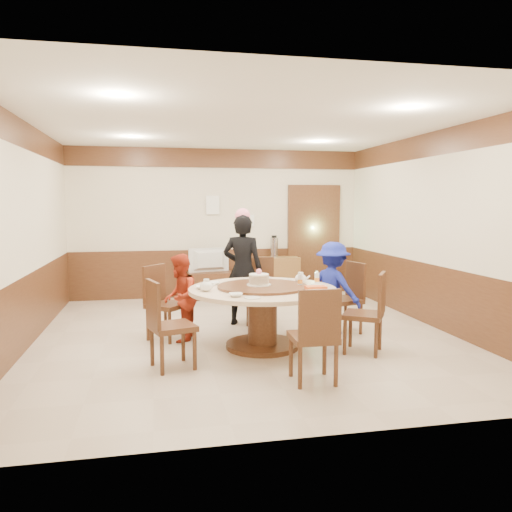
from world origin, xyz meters
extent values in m
plane|color=#C3B09C|center=(0.00, 0.00, 0.00)|extent=(6.00, 6.00, 0.00)
plane|color=silver|center=(0.00, 0.00, 2.80)|extent=(6.00, 6.00, 0.00)
cube|color=beige|center=(0.00, 3.00, 1.40)|extent=(5.50, 0.04, 2.80)
cube|color=beige|center=(0.00, -3.00, 1.40)|extent=(5.50, 0.04, 2.80)
cube|color=beige|center=(-2.75, 0.00, 1.40)|extent=(0.04, 6.00, 2.80)
cube|color=beige|center=(2.75, 0.00, 1.40)|extent=(0.04, 6.00, 2.80)
cube|color=#492916|center=(0.00, 0.00, 0.45)|extent=(5.50, 6.00, 0.90)
cube|color=#492916|center=(0.00, 0.00, 2.62)|extent=(5.50, 6.00, 0.35)
cube|color=#492916|center=(1.90, 2.95, 1.05)|extent=(1.05, 0.08, 2.18)
cube|color=#8EDB95|center=(1.90, 2.97, 1.05)|extent=(0.88, 0.02, 2.05)
cylinder|color=#492916|center=(0.10, -0.59, 0.03)|extent=(0.90, 0.90, 0.06)
cylinder|color=#492916|center=(0.10, -0.59, 0.35)|extent=(0.36, 0.36, 0.65)
cylinder|color=beige|center=(0.10, -0.59, 0.72)|extent=(1.81, 1.81, 0.05)
cylinder|color=#492916|center=(0.10, -0.59, 0.77)|extent=(1.10, 1.10, 0.03)
cube|color=#492916|center=(1.33, -0.10, 0.45)|extent=(0.53, 0.53, 0.06)
cube|color=#492916|center=(1.53, -0.06, 0.72)|extent=(0.14, 0.42, 0.50)
cube|color=#492916|center=(1.33, -0.10, 0.21)|extent=(0.36, 0.36, 0.42)
cube|color=#492916|center=(0.33, 0.65, 0.45)|extent=(0.52, 0.52, 0.06)
cube|color=#492916|center=(0.37, 0.86, 0.72)|extent=(0.42, 0.12, 0.50)
cube|color=#492916|center=(0.33, 0.65, 0.21)|extent=(0.36, 0.36, 0.42)
cube|color=#492916|center=(-1.04, 0.04, 0.45)|extent=(0.62, 0.62, 0.06)
cube|color=#492916|center=(-1.20, 0.18, 0.72)|extent=(0.30, 0.35, 0.50)
cube|color=#492916|center=(-1.04, 0.04, 0.21)|extent=(0.36, 0.36, 0.42)
cube|color=#492916|center=(-1.01, -1.15, 0.45)|extent=(0.55, 0.55, 0.06)
cube|color=#492916|center=(-1.21, -1.21, 0.72)|extent=(0.16, 0.41, 0.50)
cube|color=#492916|center=(-1.01, -1.15, 0.21)|extent=(0.36, 0.36, 0.42)
cube|color=#492916|center=(0.34, -1.85, 0.45)|extent=(0.45, 0.45, 0.06)
cube|color=#492916|center=(0.34, -2.06, 0.72)|extent=(0.42, 0.05, 0.50)
cube|color=#492916|center=(0.34, -1.85, 0.21)|extent=(0.36, 0.36, 0.42)
cube|color=#492916|center=(1.24, -1.02, 0.45)|extent=(0.61, 0.61, 0.06)
cube|color=#492916|center=(1.41, -1.13, 0.72)|extent=(0.26, 0.38, 0.50)
cube|color=#492916|center=(1.24, -1.02, 0.21)|extent=(0.36, 0.36, 0.42)
imported|color=black|center=(0.07, 0.62, 0.81)|extent=(0.70, 0.60, 1.62)
imported|color=#A32A15|center=(-0.88, -0.06, 0.57)|extent=(0.52, 0.62, 1.13)
imported|color=navy|center=(1.18, -0.12, 0.63)|extent=(0.86, 0.93, 1.26)
cylinder|color=white|center=(0.06, -0.56, 0.79)|extent=(0.30, 0.30, 0.01)
cylinder|color=tan|center=(0.06, -0.56, 0.85)|extent=(0.24, 0.24, 0.11)
cylinder|color=white|center=(0.06, -0.56, 0.91)|extent=(0.24, 0.24, 0.01)
sphere|color=pink|center=(0.06, -0.56, 0.95)|extent=(0.07, 0.07, 0.07)
ellipsoid|color=white|center=(-0.60, -0.69, 0.81)|extent=(0.17, 0.15, 0.13)
ellipsoid|color=white|center=(0.65, -0.35, 0.81)|extent=(0.17, 0.15, 0.13)
imported|color=white|center=(-0.45, -0.24, 0.77)|extent=(0.14, 0.14, 0.03)
imported|color=white|center=(0.47, -1.15, 0.77)|extent=(0.12, 0.12, 0.04)
imported|color=white|center=(-0.32, -1.11, 0.77)|extent=(0.16, 0.16, 0.04)
imported|color=white|center=(0.75, -0.73, 0.77)|extent=(0.14, 0.14, 0.04)
imported|color=white|center=(-0.64, -0.52, 0.77)|extent=(0.16, 0.16, 0.04)
imported|color=white|center=(0.27, 0.00, 0.77)|extent=(0.14, 0.14, 0.04)
cylinder|color=white|center=(-0.15, -1.24, 0.76)|extent=(0.18, 0.18, 0.01)
cylinder|color=white|center=(0.55, -0.09, 0.76)|extent=(0.18, 0.18, 0.01)
cube|color=white|center=(0.66, -0.96, 0.76)|extent=(0.30, 0.20, 0.02)
cube|color=#D54D18|center=(0.66, -0.96, 0.79)|extent=(0.24, 0.15, 0.04)
cylinder|color=silver|center=(0.56, -0.63, 0.83)|extent=(0.06, 0.06, 0.16)
cylinder|color=silver|center=(0.81, -0.53, 0.83)|extent=(0.06, 0.06, 0.16)
cube|color=#492916|center=(-0.18, 2.75, 0.25)|extent=(0.85, 0.45, 0.50)
imported|color=#949497|center=(-0.18, 2.75, 0.72)|extent=(0.78, 0.26, 0.45)
cube|color=brown|center=(1.13, 2.78, 0.38)|extent=(0.80, 0.40, 0.75)
cylinder|color=silver|center=(1.05, 2.78, 0.94)|extent=(0.15, 0.15, 0.38)
cube|color=white|center=(-0.10, 2.96, 1.75)|extent=(0.25, 0.00, 0.35)
cube|color=white|center=(0.55, 2.96, 1.45)|extent=(0.30, 0.00, 0.22)
camera|label=1|loc=(-1.17, -6.48, 1.77)|focal=35.00mm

